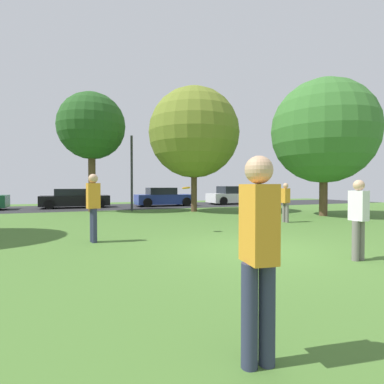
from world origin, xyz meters
TOP-DOWN VIEW (x-y plane):
  - ground_plane at (0.00, 0.00)m, footprint 44.00×44.00m
  - road_strip at (0.00, 16.00)m, footprint 44.00×6.40m
  - oak_tree_center at (-2.86, 12.42)m, footprint 3.83×3.83m
  - oak_tree_right at (7.68, 5.52)m, footprint 5.15×5.15m
  - oak_tree_left at (2.66, 10.30)m, footprint 5.23×5.23m
  - person_thrower at (4.14, 4.04)m, footprint 0.36×0.30m
  - person_catcher at (-3.50, 2.40)m, footprint 0.36×0.30m
  - person_bystander at (1.30, -1.65)m, footprint 0.30×0.34m
  - person_walking at (-2.65, -3.93)m, footprint 0.30×0.35m
  - frisbee_disc at (-0.62, 3.02)m, footprint 0.31×0.31m
  - parked_car_black at (-3.75, 16.15)m, footprint 4.43×2.08m
  - parked_car_blue at (2.40, 15.62)m, footprint 4.16×2.01m
  - parked_car_white at (8.54, 15.82)m, footprint 4.46×2.11m
  - street_lamp_post at (-0.60, 12.20)m, footprint 0.14×0.14m

SIDE VIEW (x-z plane):
  - ground_plane at x=0.00m, z-range 0.00..0.00m
  - road_strip at x=0.00m, z-range 0.00..0.01m
  - parked_car_black at x=-3.75m, z-range -0.04..1.25m
  - parked_car_blue at x=2.40m, z-range -0.05..1.31m
  - parked_car_white at x=8.54m, z-range -0.07..1.39m
  - person_thrower at x=4.14m, z-range 0.08..1.70m
  - person_bystander at x=1.30m, z-range 0.08..1.71m
  - person_walking at x=-2.65m, z-range 0.10..1.86m
  - person_catcher at x=-3.50m, z-range 0.11..1.93m
  - frisbee_disc at x=-0.62m, z-range 1.40..1.47m
  - street_lamp_post at x=-0.60m, z-range 0.00..4.50m
  - oak_tree_right at x=7.68m, z-range 0.81..7.60m
  - oak_tree_left at x=2.66m, z-range 0.98..8.18m
  - oak_tree_center at x=-2.86m, z-range 1.48..8.35m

